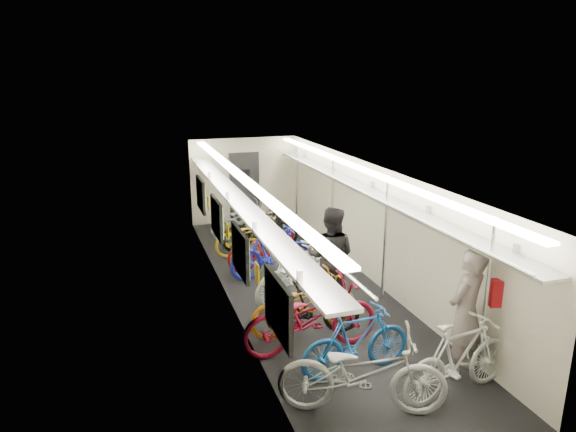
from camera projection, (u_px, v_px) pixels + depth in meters
train_car_shell at (274, 200)px, 10.36m from camera, size 10.00×10.00×10.00m
bicycle_0 at (362, 373)px, 6.37m from camera, size 2.24×1.47×1.11m
bicycle_1 at (356, 341)px, 7.20m from camera, size 1.73×0.60×1.02m
bicycle_2 at (311, 317)px, 7.79m from camera, size 2.17×0.79×1.13m
bicycle_3 at (312, 307)px, 8.34m from camera, size 1.62×0.84×0.94m
bicycle_4 at (304, 303)px, 8.40m from camera, size 1.97×0.87×1.00m
bicycle_5 at (295, 272)px, 9.58m from camera, size 1.88×1.18×1.10m
bicycle_6 at (293, 276)px, 9.60m from camera, size 1.87×1.21×0.93m
bicycle_7 at (271, 252)px, 10.64m from camera, size 1.86×0.71×1.09m
bicycle_8 at (270, 251)px, 10.96m from camera, size 1.90×0.94×0.95m
bicycle_9 at (261, 229)px, 12.18m from camera, size 1.88×0.58×1.12m
bicycle_10 at (252, 236)px, 12.00m from camera, size 1.78×0.67×0.92m
bicycle_11 at (459, 358)px, 6.70m from camera, size 1.88×0.80×1.10m
bicycle_12 at (242, 220)px, 13.25m from camera, size 1.92×1.03×0.96m
bicycle_14 at (252, 222)px, 13.11m from camera, size 1.79×0.70×0.93m
passenger_near at (466, 313)px, 7.09m from camera, size 0.81×0.69×1.88m
passenger_mid at (330, 257)px, 9.30m from camera, size 1.14×1.08×1.86m
backpack at (499, 293)px, 6.92m from camera, size 0.29×0.21×0.38m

